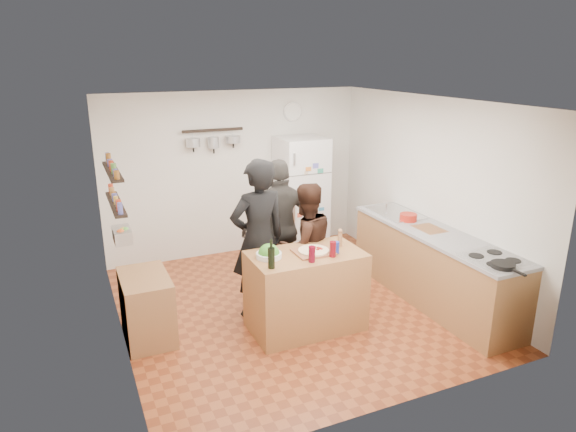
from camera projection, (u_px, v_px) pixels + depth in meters
name	position (u px, v px, depth m)	size (l,w,h in m)	color
room_shell	(279.00, 202.00, 6.35)	(4.20, 4.20, 4.20)	brown
prep_island	(306.00, 291.00, 5.77)	(1.25, 0.72, 0.91)	#A76A3D
pizza_board	(313.00, 252.00, 5.64)	(0.42, 0.34, 0.02)	brown
pizza	(313.00, 250.00, 5.63)	(0.34, 0.34, 0.02)	beige
salad_bowl	(269.00, 255.00, 5.50)	(0.28, 0.28, 0.06)	silver
wine_bottle	(271.00, 258.00, 5.21)	(0.07, 0.07, 0.22)	black
wine_glass_near	(312.00, 254.00, 5.37)	(0.07, 0.07, 0.17)	#510715
wine_glass_far	(333.00, 249.00, 5.51)	(0.07, 0.07, 0.17)	#5E0810
pepper_mill	(340.00, 239.00, 5.82)	(0.05, 0.05, 0.16)	#8C5E3B
salt_canister	(336.00, 247.00, 5.62)	(0.08, 0.08, 0.13)	navy
person_left	(258.00, 240.00, 5.92)	(0.70, 0.46, 1.91)	black
person_center	(305.00, 246.00, 6.19)	(0.76, 0.59, 1.57)	black
person_back	(281.00, 227.00, 6.56)	(1.04, 0.43, 1.77)	#2F2D2A
counter_run	(433.00, 267.00, 6.43)	(0.63, 2.63, 0.90)	#9E7042
stove_top	(494.00, 259.00, 5.46)	(0.60, 0.62, 0.02)	white
skillet	(503.00, 265.00, 5.23)	(0.24, 0.24, 0.05)	black
sink	(395.00, 213.00, 7.03)	(0.50, 0.80, 0.03)	silver
cutting_board	(429.00, 229.00, 6.40)	(0.30, 0.40, 0.02)	#9B6338
red_bowl	(408.00, 217.00, 6.69)	(0.22, 0.22, 0.09)	#AE1F13
fridge	(301.00, 195.00, 8.01)	(0.70, 0.68, 1.80)	white
wall_clock	(293.00, 112.00, 7.92)	(0.30, 0.30, 0.03)	silver
spice_shelf_lower	(116.00, 204.00, 5.37)	(0.12, 1.00, 0.03)	black
spice_shelf_upper	(112.00, 171.00, 5.27)	(0.12, 1.00, 0.03)	black
produce_basket	(122.00, 235.00, 5.49)	(0.18, 0.35, 0.14)	silver
side_table	(147.00, 307.00, 5.59)	(0.50, 0.80, 0.73)	#8F5D3C
pot_rack	(213.00, 130.00, 7.41)	(0.90, 0.04, 0.04)	black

